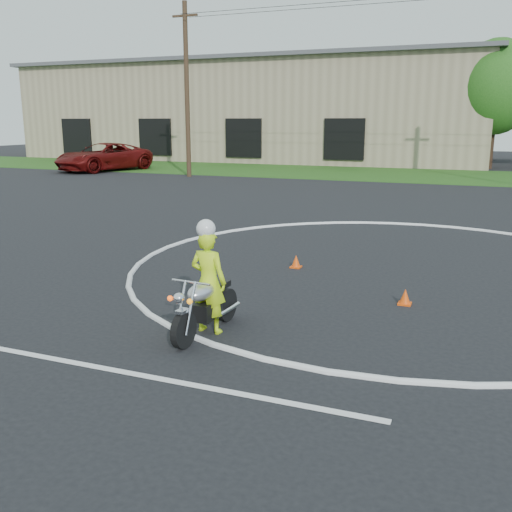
% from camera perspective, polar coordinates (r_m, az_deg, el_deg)
% --- Properties ---
extents(ground, '(120.00, 120.00, 0.00)m').
position_cam_1_polar(ground, '(10.68, 11.29, -5.08)').
color(ground, black).
rests_on(ground, ground).
extents(grass_strip, '(120.00, 10.00, 0.02)m').
position_cam_1_polar(grass_strip, '(37.18, 19.12, 7.53)').
color(grass_strip, '#1E4714').
rests_on(grass_strip, ground).
extents(course_markings, '(19.05, 19.05, 0.12)m').
position_cam_1_polar(course_markings, '(14.73, 22.80, -0.73)').
color(course_markings, silver).
rests_on(course_markings, ground).
extents(primary_motorcycle, '(0.66, 1.90, 1.00)m').
position_cam_1_polar(primary_motorcycle, '(9.09, -5.12, -4.94)').
color(primary_motorcycle, black).
rests_on(primary_motorcycle, ground).
extents(rider_primary_grp, '(0.64, 0.45, 1.85)m').
position_cam_1_polar(rider_primary_grp, '(9.09, -4.79, -2.25)').
color(rider_primary_grp, '#C6EF19').
rests_on(rider_primary_grp, ground).
extents(pickup_grp, '(4.82, 7.30, 1.86)m').
position_cam_1_polar(pickup_grp, '(40.54, -14.99, 9.55)').
color(pickup_grp, '#570B0A').
rests_on(pickup_grp, ground).
extents(warehouse, '(41.00, 17.00, 8.30)m').
position_cam_1_polar(warehouse, '(53.75, 0.17, 14.27)').
color(warehouse, tan).
rests_on(warehouse, ground).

